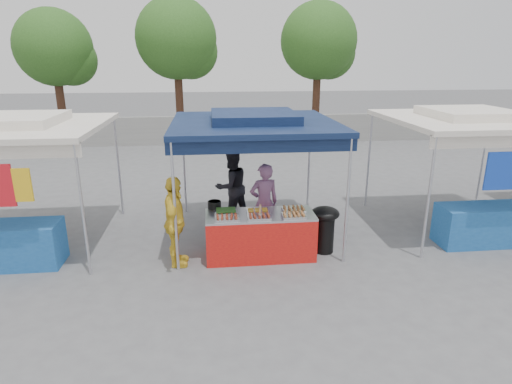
{
  "coord_description": "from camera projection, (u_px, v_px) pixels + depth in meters",
  "views": [
    {
      "loc": [
        -0.87,
        -7.4,
        3.6
      ],
      "look_at": [
        0.0,
        0.6,
        1.05
      ],
      "focal_mm": 30.0,
      "sensor_mm": 36.0,
      "label": 1
    }
  ],
  "objects": [
    {
      "name": "back_wall",
      "position": [
        230.0,
        130.0,
        18.43
      ],
      "size": [
        40.0,
        0.25,
        1.2
      ],
      "primitive_type": "cube",
      "color": "gray",
      "rests_on": "ground_plane"
    },
    {
      "name": "crate_left",
      "position": [
        234.0,
        237.0,
        8.56
      ],
      "size": [
        0.53,
        0.37,
        0.32
      ],
      "primitive_type": "cube",
      "color": "#143CA7",
      "rests_on": "ground_plane"
    },
    {
      "name": "food_tray_bl",
      "position": [
        226.0,
        211.0,
        7.87
      ],
      "size": [
        0.42,
        0.3,
        0.07
      ],
      "color": "silver",
      "rests_on": "vendor_table"
    },
    {
      "name": "skewer_cup",
      "position": [
        260.0,
        217.0,
        7.56
      ],
      "size": [
        0.08,
        0.08,
        0.1
      ],
      "primitive_type": "cylinder",
      "color": "silver",
      "rests_on": "vendor_table"
    },
    {
      "name": "food_tray_fm",
      "position": [
        259.0,
        217.0,
        7.6
      ],
      "size": [
        0.42,
        0.3,
        0.07
      ],
      "color": "silver",
      "rests_on": "vendor_table"
    },
    {
      "name": "food_tray_fr",
      "position": [
        294.0,
        215.0,
        7.66
      ],
      "size": [
        0.42,
        0.3,
        0.07
      ],
      "color": "silver",
      "rests_on": "vendor_table"
    },
    {
      "name": "helper_man",
      "position": [
        232.0,
        186.0,
        9.56
      ],
      "size": [
        1.01,
        0.94,
        1.66
      ],
      "primitive_type": "imported",
      "rotation": [
        0.0,
        0.0,
        3.65
      ],
      "color": "black",
      "rests_on": "ground_plane"
    },
    {
      "name": "neighbor_stall_left",
      "position": [
        11.0,
        172.0,
        7.79
      ],
      "size": [
        3.2,
        3.2,
        2.57
      ],
      "color": "silver",
      "rests_on": "ground_plane"
    },
    {
      "name": "main_canopy",
      "position": [
        254.0,
        122.0,
        8.39
      ],
      "size": [
        3.2,
        3.2,
        2.57
      ],
      "color": "silver",
      "rests_on": "ground_plane"
    },
    {
      "name": "customer_person",
      "position": [
        175.0,
        222.0,
        7.51
      ],
      "size": [
        0.43,
        0.98,
        1.65
      ],
      "primitive_type": "imported",
      "rotation": [
        0.0,
        0.0,
        1.54
      ],
      "color": "yellow",
      "rests_on": "ground_plane"
    },
    {
      "name": "wok_burner",
      "position": [
        325.0,
        225.0,
        8.13
      ],
      "size": [
        0.54,
        0.54,
        0.91
      ],
      "rotation": [
        0.0,
        0.0,
        0.23
      ],
      "color": "black",
      "rests_on": "ground_plane"
    },
    {
      "name": "tree_0",
      "position": [
        58.0,
        51.0,
        18.52
      ],
      "size": [
        3.36,
        3.27,
        5.62
      ],
      "color": "#432719",
      "rests_on": "ground_plane"
    },
    {
      "name": "food_tray_bm",
      "position": [
        258.0,
        211.0,
        7.88
      ],
      "size": [
        0.42,
        0.3,
        0.07
      ],
      "color": "silver",
      "rests_on": "vendor_table"
    },
    {
      "name": "crate_right",
      "position": [
        273.0,
        232.0,
        8.79
      ],
      "size": [
        0.52,
        0.37,
        0.31
      ],
      "primitive_type": "cube",
      "color": "#143CA7",
      "rests_on": "ground_plane"
    },
    {
      "name": "neighbor_stall_right",
      "position": [
        475.0,
        160.0,
        8.71
      ],
      "size": [
        3.2,
        3.2,
        2.57
      ],
      "color": "silver",
      "rests_on": "ground_plane"
    },
    {
      "name": "tree_2",
      "position": [
        321.0,
        44.0,
        19.94
      ],
      "size": [
        3.59,
        3.54,
        6.09
      ],
      "color": "#432719",
      "rests_on": "ground_plane"
    },
    {
      "name": "food_tray_br",
      "position": [
        294.0,
        210.0,
        7.96
      ],
      "size": [
        0.42,
        0.3,
        0.07
      ],
      "color": "silver",
      "rests_on": "vendor_table"
    },
    {
      "name": "crate_stacked",
      "position": [
        273.0,
        218.0,
        8.69
      ],
      "size": [
        0.51,
        0.36,
        0.3
      ],
      "primitive_type": "cube",
      "color": "#143CA7",
      "rests_on": "crate_right"
    },
    {
      "name": "cooking_pot",
      "position": [
        214.0,
        205.0,
        8.09
      ],
      "size": [
        0.25,
        0.25,
        0.15
      ],
      "primitive_type": "cylinder",
      "color": "black",
      "rests_on": "vendor_table"
    },
    {
      "name": "ground_plane",
      "position": [
        259.0,
        254.0,
        8.19
      ],
      "size": [
        80.0,
        80.0,
        0.0
      ],
      "primitive_type": "plane",
      "color": "#5C5D5F"
    },
    {
      "name": "vendor_table",
      "position": [
        260.0,
        235.0,
        7.97
      ],
      "size": [
        2.0,
        0.8,
        0.85
      ],
      "color": "red",
      "rests_on": "ground_plane"
    },
    {
      "name": "tree_1",
      "position": [
        180.0,
        42.0,
        19.19
      ],
      "size": [
        3.64,
        3.6,
        6.2
      ],
      "color": "#432719",
      "rests_on": "ground_plane"
    },
    {
      "name": "food_tray_fl",
      "position": [
        227.0,
        218.0,
        7.54
      ],
      "size": [
        0.42,
        0.3,
        0.07
      ],
      "color": "silver",
      "rests_on": "vendor_table"
    },
    {
      "name": "vendor_woman",
      "position": [
        264.0,
        203.0,
        8.54
      ],
      "size": [
        0.65,
        0.48,
        1.62
      ],
      "primitive_type": "imported",
      "rotation": [
        0.0,
        0.0,
        3.32
      ],
      "color": "#8D5A83",
      "rests_on": "ground_plane"
    }
  ]
}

